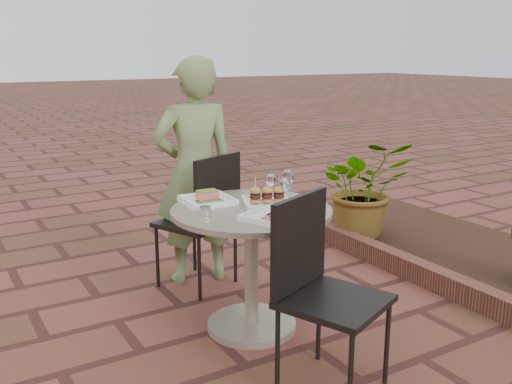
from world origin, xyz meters
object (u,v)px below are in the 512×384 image
chair_far (206,211)px  diner (195,172)px  cafe_table (251,250)px  chair_near (318,277)px  plate_salmon (207,199)px  plate_tuna (270,217)px  plate_sliders (267,199)px

chair_far → diner: 0.29m
cafe_table → chair_far: 0.67m
chair_near → plate_salmon: size_ratio=3.27×
cafe_table → plate_tuna: size_ratio=2.81×
cafe_table → chair_near: bearing=-91.4°
chair_near → plate_salmon: bearing=76.8°
cafe_table → diner: bearing=86.9°
chair_near → plate_sliders: 0.70m
chair_far → plate_sliders: 0.69m
cafe_table → chair_near: chair_near is taller
cafe_table → plate_tuna: 0.35m
diner → plate_tuna: bearing=96.4°
chair_near → plate_tuna: bearing=69.3°
diner → plate_sliders: 0.84m
chair_near → plate_sliders: bearing=56.6°
chair_near → diner: bearing=65.1°
chair_far → cafe_table: bearing=62.9°
diner → plate_salmon: size_ratio=5.47×
cafe_table → diner: 0.89m
plate_sliders → plate_tuna: size_ratio=1.06×
plate_salmon → plate_tuna: size_ratio=0.89×
chair_near → plate_salmon: 0.91m
cafe_table → plate_sliders: (0.11, 0.01, 0.28)m
diner → plate_tuna: size_ratio=4.86×
plate_salmon → plate_tuna: 0.48m
plate_sliders → plate_tuna: plate_sliders is taller
plate_tuna → chair_near: bearing=-88.2°
plate_sliders → chair_near: bearing=-100.8°
chair_near → cafe_table: bearing=66.1°
chair_far → chair_near: bearing=64.0°
cafe_table → plate_salmon: size_ratio=3.16×
plate_salmon → plate_tuna: plate_salmon is taller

